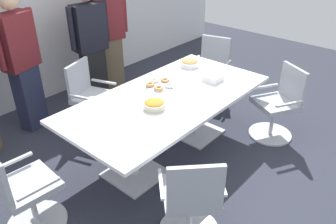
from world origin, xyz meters
TOP-DOWN VIEW (x-y plane):
  - ground_plane at (0.00, 0.00)m, footprint 10.00×10.00m
  - back_wall at (0.00, 2.40)m, footprint 8.00×0.10m
  - conference_table at (0.00, 0.00)m, footprint 2.40×1.20m
  - office_chair_0 at (-0.82, -0.96)m, footprint 0.76×0.76m
  - office_chair_1 at (1.19, -0.78)m, footprint 0.73×0.73m
  - office_chair_2 at (1.54, 0.47)m, footprint 0.67×0.67m
  - office_chair_3 at (-0.24, 1.09)m, footprint 0.69×0.69m
  - office_chair_4 at (-1.68, 0.19)m, footprint 0.57×0.57m
  - person_standing_1 at (-0.72, 1.74)m, footprint 0.61×0.33m
  - person_standing_2 at (0.28, 1.67)m, footprint 0.62×0.27m
  - person_standing_3 at (0.67, 1.74)m, footprint 0.61×0.34m
  - snack_bowl_chips_orange at (-0.29, -0.07)m, footprint 0.23×0.23m
  - snack_bowl_cookies at (0.83, 0.35)m, footprint 0.25×0.25m
  - donut_platter at (0.13, 0.24)m, footprint 0.33×0.33m
  - napkin_pile at (0.65, -0.15)m, footprint 0.19×0.19m

SIDE VIEW (x-z plane):
  - ground_plane at x=0.00m, z-range -0.01..0.00m
  - office_chair_0 at x=-0.82m, z-range -0.05..0.86m
  - office_chair_1 at x=1.19m, z-range -0.05..0.86m
  - office_chair_2 at x=1.54m, z-range -0.05..0.86m
  - office_chair_3 at x=-0.24m, z-range -0.05..0.86m
  - office_chair_4 at x=-1.68m, z-range -0.05..0.86m
  - conference_table at x=0.00m, z-range 0.25..1.00m
  - donut_platter at x=0.13m, z-range 0.75..0.79m
  - napkin_pile at x=0.65m, z-range 0.75..0.83m
  - snack_bowl_chips_orange at x=-0.29m, z-range 0.75..0.84m
  - snack_bowl_cookies at x=0.83m, z-range 0.75..0.84m
  - person_standing_2 at x=0.28m, z-range 0.03..1.74m
  - person_standing_1 at x=-0.72m, z-range 0.04..1.81m
  - person_standing_3 at x=0.67m, z-range 0.05..1.86m
  - back_wall at x=0.00m, z-range 0.00..2.80m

